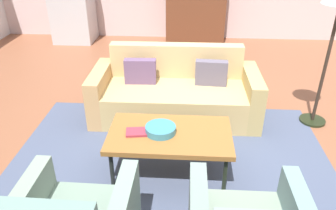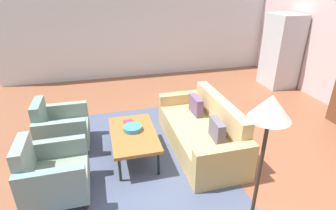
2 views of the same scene
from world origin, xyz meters
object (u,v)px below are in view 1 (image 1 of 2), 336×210
at_px(fruit_bowl, 161,129).
at_px(book_stack, 139,132).
at_px(couch, 175,93).
at_px(coffee_table, 170,136).

height_order(fruit_bowl, book_stack, fruit_bowl).
relative_size(couch, coffee_table, 1.76).
distance_m(couch, book_stack, 1.26).
bearing_deg(fruit_bowl, coffee_table, 0.00).
bearing_deg(couch, book_stack, 75.73).
height_order(couch, book_stack, couch).
xyz_separation_m(coffee_table, book_stack, (-0.30, -0.02, 0.05)).
relative_size(coffee_table, book_stack, 4.43).
xyz_separation_m(fruit_bowl, book_stack, (-0.21, -0.02, -0.02)).
bearing_deg(coffee_table, couch, 90.04).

